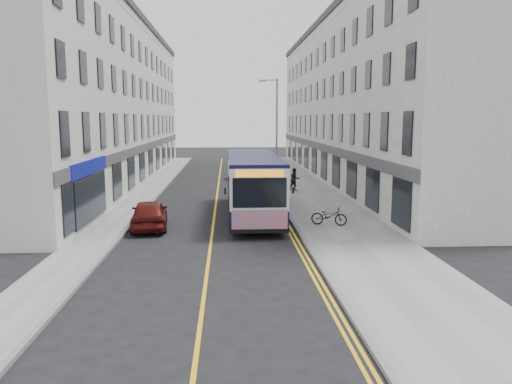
{
  "coord_description": "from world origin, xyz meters",
  "views": [
    {
      "loc": [
        0.73,
        -21.52,
        5.24
      ],
      "look_at": [
        2.15,
        3.06,
        1.6
      ],
      "focal_mm": 35.0,
      "sensor_mm": 36.0,
      "label": 1
    }
  ],
  "objects": [
    {
      "name": "car_white",
      "position": [
        1.8,
        20.68,
        0.68
      ],
      "size": [
        1.96,
        4.26,
        1.35
      ],
      "primitive_type": "imported",
      "rotation": [
        0.0,
        0.0,
        0.13
      ],
      "color": "white",
      "rests_on": "ground"
    },
    {
      "name": "terrace_east",
      "position": [
        11.5,
        21.0,
        6.5
      ],
      "size": [
        6.0,
        46.0,
        13.0
      ],
      "primitive_type": "cube",
      "color": "white",
      "rests_on": "ground"
    },
    {
      "name": "pavement_east",
      "position": [
        6.25,
        12.0,
        0.06
      ],
      "size": [
        4.5,
        64.0,
        0.12
      ],
      "primitive_type": "cube",
      "color": "gray",
      "rests_on": "ground"
    },
    {
      "name": "kerb_west",
      "position": [
        -4.0,
        12.0,
        0.07
      ],
      "size": [
        0.18,
        64.0,
        0.13
      ],
      "primitive_type": "cube",
      "color": "slate",
      "rests_on": "ground"
    },
    {
      "name": "streetlamp",
      "position": [
        4.17,
        14.0,
        4.38
      ],
      "size": [
        1.32,
        0.18,
        8.0
      ],
      "color": "gray",
      "rests_on": "ground"
    },
    {
      "name": "pedestrian_far",
      "position": [
        5.52,
        13.53,
        0.93
      ],
      "size": [
        0.94,
        0.84,
        1.62
      ],
      "primitive_type": "imported",
      "rotation": [
        0.0,
        0.0,
        0.34
      ],
      "color": "black",
      "rests_on": "pavement_east"
    },
    {
      "name": "pavement_west",
      "position": [
        -5.0,
        12.0,
        0.06
      ],
      "size": [
        2.0,
        64.0,
        0.12
      ],
      "primitive_type": "cube",
      "color": "gray",
      "rests_on": "ground"
    },
    {
      "name": "ground",
      "position": [
        0.0,
        0.0,
        0.0
      ],
      "size": [
        140.0,
        140.0,
        0.0
      ],
      "primitive_type": "plane",
      "color": "black",
      "rests_on": "ground"
    },
    {
      "name": "road_dbl_yellow_inner",
      "position": [
        3.55,
        12.0,
        0.0
      ],
      "size": [
        0.1,
        64.0,
        0.01
      ],
      "primitive_type": "cube",
      "color": "yellow",
      "rests_on": "ground"
    },
    {
      "name": "kerb_east",
      "position": [
        4.0,
        12.0,
        0.07
      ],
      "size": [
        0.18,
        64.0,
        0.13
      ],
      "primitive_type": "cube",
      "color": "slate",
      "rests_on": "ground"
    },
    {
      "name": "terrace_west",
      "position": [
        -9.0,
        21.0,
        6.5
      ],
      "size": [
        6.0,
        46.0,
        13.0
      ],
      "primitive_type": "cube",
      "color": "silver",
      "rests_on": "ground"
    },
    {
      "name": "road_dbl_yellow_outer",
      "position": [
        3.75,
        12.0,
        0.0
      ],
      "size": [
        0.1,
        64.0,
        0.01
      ],
      "primitive_type": "cube",
      "color": "yellow",
      "rests_on": "ground"
    },
    {
      "name": "car_maroon",
      "position": [
        -3.02,
        2.2,
        0.71
      ],
      "size": [
        2.1,
        4.31,
        1.42
      ],
      "primitive_type": "imported",
      "rotation": [
        0.0,
        0.0,
        3.25
      ],
      "color": "#4C0F0C",
      "rests_on": "ground"
    },
    {
      "name": "road_centre_line",
      "position": [
        0.0,
        12.0,
        0.0
      ],
      "size": [
        0.12,
        64.0,
        0.01
      ],
      "primitive_type": "cube",
      "color": "yellow",
      "rests_on": "ground"
    },
    {
      "name": "city_bus",
      "position": [
        2.09,
        5.09,
        1.8
      ],
      "size": [
        2.64,
        11.33,
        3.29
      ],
      "color": "black",
      "rests_on": "ground"
    },
    {
      "name": "pedestrian_near",
      "position": [
        4.55,
        13.98,
        0.91
      ],
      "size": [
        0.66,
        0.53,
        1.59
      ],
      "primitive_type": "imported",
      "rotation": [
        0.0,
        0.0,
        -0.3
      ],
      "color": "olive",
      "rests_on": "pavement_east"
    },
    {
      "name": "bicycle",
      "position": [
        5.62,
        1.89,
        0.57
      ],
      "size": [
        1.82,
        1.12,
        0.91
      ],
      "primitive_type": "imported",
      "rotation": [
        0.0,
        0.0,
        1.24
      ],
      "color": "black",
      "rests_on": "pavement_east"
    }
  ]
}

